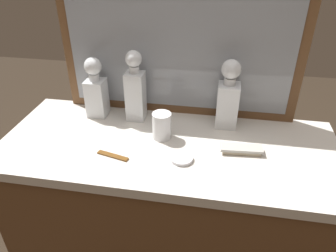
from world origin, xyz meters
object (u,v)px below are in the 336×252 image
(crystal_tumbler_rear, at_px, (162,127))
(tortoiseshell_comb, at_px, (113,156))
(crystal_decanter_right, at_px, (228,100))
(crystal_decanter_rear, at_px, (96,93))
(crystal_decanter_far_right, at_px, (135,93))
(porcelain_dish, at_px, (182,159))
(silver_brush_left, at_px, (241,149))

(crystal_tumbler_rear, distance_m, tortoiseshell_comb, 0.22)
(crystal_decanter_right, bearing_deg, tortoiseshell_comb, -143.56)
(crystal_decanter_rear, bearing_deg, crystal_decanter_far_right, -0.55)
(crystal_decanter_right, distance_m, tortoiseshell_comb, 0.51)
(crystal_decanter_rear, height_order, porcelain_dish, crystal_decanter_rear)
(tortoiseshell_comb, bearing_deg, porcelain_dish, 5.13)
(crystal_decanter_rear, height_order, silver_brush_left, crystal_decanter_rear)
(silver_brush_left, bearing_deg, crystal_decanter_right, 108.22)
(silver_brush_left, bearing_deg, crystal_decanter_far_right, 158.06)
(crystal_decanter_far_right, relative_size, porcelain_dish, 3.73)
(crystal_tumbler_rear, relative_size, tortoiseshell_comb, 0.86)
(silver_brush_left, bearing_deg, porcelain_dish, -158.12)
(crystal_decanter_far_right, height_order, tortoiseshell_comb, crystal_decanter_far_right)
(crystal_decanter_rear, xyz_separation_m, crystal_tumbler_rear, (0.31, -0.13, -0.06))
(tortoiseshell_comb, bearing_deg, crystal_decanter_right, 36.44)
(porcelain_dish, xyz_separation_m, tortoiseshell_comb, (-0.25, -0.02, -0.00))
(silver_brush_left, distance_m, porcelain_dish, 0.23)
(crystal_decanter_rear, bearing_deg, porcelain_dish, -32.93)
(crystal_decanter_far_right, relative_size, crystal_tumbler_rear, 2.85)
(crystal_decanter_far_right, bearing_deg, tortoiseshell_comb, -93.18)
(crystal_decanter_right, distance_m, silver_brush_left, 0.22)
(crystal_decanter_rear, distance_m, crystal_tumbler_rear, 0.35)
(crystal_decanter_rear, xyz_separation_m, tortoiseshell_comb, (0.16, -0.29, -0.10))
(crystal_decanter_rear, distance_m, silver_brush_left, 0.66)
(crystal_decanter_far_right, xyz_separation_m, silver_brush_left, (0.45, -0.18, -0.11))
(crystal_decanter_far_right, xyz_separation_m, tortoiseshell_comb, (-0.02, -0.29, -0.12))
(crystal_decanter_right, bearing_deg, porcelain_dish, -118.67)
(crystal_decanter_rear, bearing_deg, tortoiseshell_comb, -61.00)
(crystal_decanter_far_right, bearing_deg, porcelain_dish, -48.38)
(crystal_tumbler_rear, relative_size, silver_brush_left, 0.68)
(silver_brush_left, height_order, tortoiseshell_comb, silver_brush_left)
(crystal_tumbler_rear, bearing_deg, porcelain_dish, -53.76)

